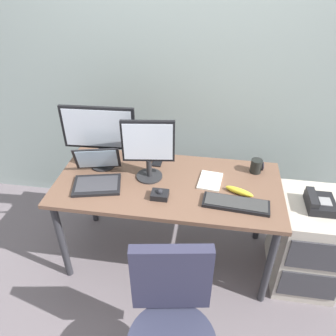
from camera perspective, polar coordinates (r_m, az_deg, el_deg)
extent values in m
plane|color=slate|center=(2.75, 0.00, -14.59)|extent=(8.00, 8.00, 0.00)
cube|color=#96A6A2|center=(2.59, 2.55, 19.34)|extent=(6.00, 0.10, 2.80)
cube|color=brown|center=(2.26, 0.00, -2.81)|extent=(1.53, 0.71, 0.03)
cylinder|color=#2D2D33|center=(2.48, -17.80, -11.95)|extent=(0.05, 0.05, 0.69)
cylinder|color=#2D2D33|center=(2.32, 16.97, -15.93)|extent=(0.05, 0.05, 0.69)
cylinder|color=#2D2D33|center=(2.87, -13.11, -3.57)|extent=(0.05, 0.05, 0.69)
cylinder|color=#2D2D33|center=(2.74, 15.83, -6.33)|extent=(0.05, 0.05, 0.69)
cube|color=#BEB5A6|center=(2.57, 22.67, -11.61)|extent=(0.42, 0.52, 0.67)
cube|color=#38383D|center=(2.29, 24.68, -13.76)|extent=(0.38, 0.01, 0.23)
cube|color=#38383D|center=(2.50, 23.05, -18.15)|extent=(0.38, 0.01, 0.23)
cube|color=black|center=(2.32, 24.74, -5.63)|extent=(0.17, 0.20, 0.06)
cube|color=black|center=(2.28, 23.58, -4.66)|extent=(0.05, 0.18, 0.04)
cube|color=gray|center=(2.30, 25.45, -5.23)|extent=(0.07, 0.08, 0.01)
cube|color=#302F46|center=(1.72, 0.57, -18.37)|extent=(0.40, 0.12, 0.42)
cylinder|color=#262628|center=(2.46, -11.09, 0.61)|extent=(0.18, 0.18, 0.01)
cylinder|color=#262628|center=(2.42, -11.28, 2.09)|extent=(0.04, 0.04, 0.14)
cube|color=black|center=(2.31, -11.91, 6.78)|extent=(0.51, 0.05, 0.31)
cube|color=silver|center=(2.30, -12.00, 6.62)|extent=(0.47, 0.03, 0.27)
cylinder|color=#262628|center=(2.30, -3.22, -1.39)|extent=(0.18, 0.18, 0.01)
cylinder|color=#262628|center=(2.27, -3.27, 0.02)|extent=(0.04, 0.04, 0.13)
cube|color=black|center=(2.15, -3.46, 4.62)|extent=(0.35, 0.07, 0.30)
cube|color=silver|center=(2.14, -3.48, 4.44)|extent=(0.32, 0.05, 0.26)
cube|color=black|center=(2.11, 11.61, -6.08)|extent=(0.42, 0.17, 0.02)
cube|color=#353535|center=(2.10, 11.65, -5.79)|extent=(0.39, 0.15, 0.01)
cube|color=black|center=(2.26, -12.11, -2.89)|extent=(0.35, 0.29, 0.02)
cube|color=#38383D|center=(2.26, -12.15, -2.65)|extent=(0.30, 0.22, 0.00)
cube|color=black|center=(2.33, -12.08, 1.59)|extent=(0.32, 0.17, 0.21)
cube|color=silver|center=(2.32, -12.09, 1.51)|extent=(0.28, 0.14, 0.18)
cube|color=black|center=(2.12, -1.43, -4.65)|extent=(0.11, 0.09, 0.04)
sphere|color=#232328|center=(2.10, -1.44, -4.10)|extent=(0.04, 0.04, 0.04)
cylinder|color=black|center=(2.41, 14.94, 0.33)|extent=(0.08, 0.08, 0.10)
torus|color=black|center=(2.41, 15.97, 0.28)|extent=(0.01, 0.06, 0.06)
cube|color=white|center=(2.27, 7.27, -2.20)|extent=(0.17, 0.22, 0.01)
cube|color=black|center=(2.46, -1.76, 1.22)|extent=(0.07, 0.14, 0.01)
ellipsoid|color=yellow|center=(2.19, 12.16, -3.95)|extent=(0.19, 0.12, 0.04)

